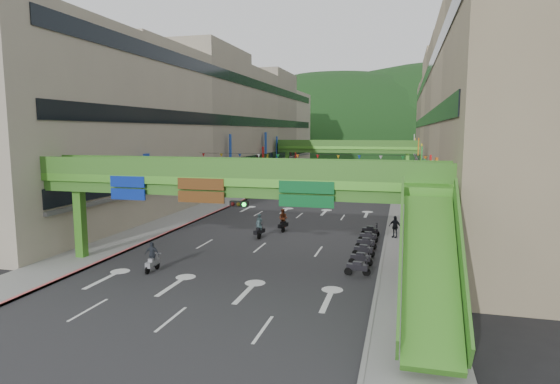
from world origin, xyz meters
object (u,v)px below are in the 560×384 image
Objects in this scene: pedestrian_red at (426,233)px; overpass_near at (241,191)px; scooter_rider_mid at (283,220)px; car_silver at (295,180)px; car_yellow at (352,176)px; scooter_rider_near at (259,227)px.

overpass_near is at bearing -162.13° from pedestrian_red.
scooter_rider_mid is 0.47× the size of car_silver.
car_yellow is 48.33m from pedestrian_red.
overpass_near reaches higher than pedestrian_red.
scooter_rider_mid is at bearing -86.57° from car_yellow.
overpass_near is 10.83m from scooter_rider_near.
pedestrian_red is at bearing -72.21° from car_yellow.
car_silver is 12.69m from car_yellow.
scooter_rider_mid reaches higher than pedestrian_red.
scooter_rider_mid reaches higher than car_yellow.
scooter_rider_near is 3.24m from scooter_rider_mid.
car_yellow is at bearing 87.22° from scooter_rider_near.
overpass_near is 14.08× the size of scooter_rider_mid.
car_silver is (-7.25, 35.97, -0.33)m from scooter_rider_mid.
scooter_rider_mid reaches higher than car_silver.
overpass_near is 58.44m from car_yellow.
scooter_rider_mid is 12.06m from pedestrian_red.
car_yellow is at bearing 76.10° from pedestrian_red.
scooter_rider_near is 1.22× the size of pedestrian_red.
overpass_near is at bearing -75.20° from car_silver.
car_yellow is at bearing 88.62° from scooter_rider_mid.
pedestrian_red is (19.20, -37.54, 0.13)m from car_silver.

